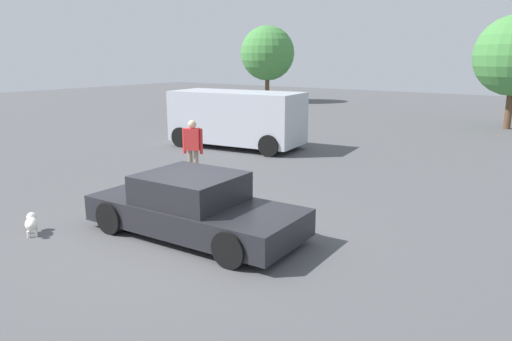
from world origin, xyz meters
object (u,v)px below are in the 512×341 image
object	(u,v)px
dog	(32,223)
van_white	(237,117)
sedan_foreground	(194,207)
pedestrian	(193,145)

from	to	relation	value
dog	van_white	bearing A→B (deg)	-44.10
sedan_foreground	van_white	xyz separation A→B (m)	(-5.03, 7.73, 0.58)
sedan_foreground	dog	bearing A→B (deg)	-147.28
van_white	pedestrian	distance (m)	5.04
sedan_foreground	pedestrian	size ratio (longest dim) A/B	2.60
sedan_foreground	van_white	size ratio (longest dim) A/B	0.84
pedestrian	dog	bearing A→B (deg)	-23.24
pedestrian	van_white	bearing A→B (deg)	176.53
sedan_foreground	dog	size ratio (longest dim) A/B	7.95
sedan_foreground	dog	xyz separation A→B (m)	(-2.58, -1.85, -0.32)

